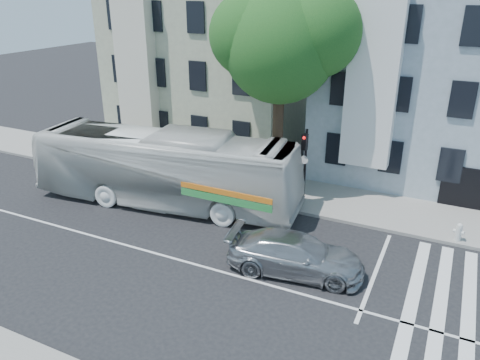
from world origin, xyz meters
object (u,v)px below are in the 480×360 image
Objects in this scene: bus at (165,168)px; traffic_signal at (305,158)px; sedan at (295,254)px; fire_hydrant at (459,232)px.

bus is 6.87m from traffic_signal.
sedan is 6.43× the size of fire_hydrant.
fire_hydrant is at bearing -88.57° from bus.
fire_hydrant is (13.47, 1.97, -1.32)m from bus.
sedan is 1.32× the size of traffic_signal.
fire_hydrant is at bearing -56.20° from sedan.
bus is 13.68m from fire_hydrant.
traffic_signal is (6.28, 2.71, 0.66)m from bus.
traffic_signal is (-1.66, 5.77, 1.79)m from sedan.
bus reaches higher than sedan.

